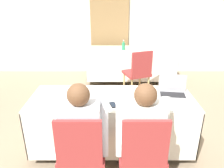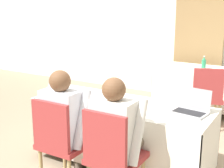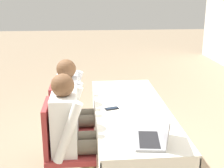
{
  "view_description": "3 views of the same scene",
  "coord_description": "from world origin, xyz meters",
  "px_view_note": "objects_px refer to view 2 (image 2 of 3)",
  "views": [
    {
      "loc": [
        0.0,
        -2.3,
        1.87
      ],
      "look_at": [
        0.0,
        -0.19,
        0.98
      ],
      "focal_mm": 35.0,
      "sensor_mm": 36.0,
      "label": 1
    },
    {
      "loc": [
        1.54,
        -2.75,
        1.73
      ],
      "look_at": [
        0.0,
        -0.19,
        0.98
      ],
      "focal_mm": 50.0,
      "sensor_mm": 36.0,
      "label": 2
    },
    {
      "loc": [
        2.83,
        -0.44,
        1.85
      ],
      "look_at": [
        0.0,
        -0.19,
        0.98
      ],
      "focal_mm": 50.0,
      "sensor_mm": 36.0,
      "label": 3
    }
  ],
  "objects_px": {
    "chair_near_left": "(61,140)",
    "water_bottle": "(204,63)",
    "laptop": "(191,109)",
    "cell_phone": "(113,108)",
    "chair_near_right": "(112,154)",
    "chair_far_spare": "(206,95)",
    "person_white_shirt": "(118,132)",
    "person_checkered_shirt": "(67,120)"
  },
  "relations": [
    {
      "from": "chair_near_left",
      "to": "person_checkered_shirt",
      "type": "relative_size",
      "value": 0.78
    },
    {
      "from": "person_white_shirt",
      "to": "person_checkered_shirt",
      "type": "bearing_deg",
      "value": 0.0
    },
    {
      "from": "laptop",
      "to": "chair_far_spare",
      "type": "xyz_separation_m",
      "value": [
        -0.23,
        1.52,
        -0.27
      ]
    },
    {
      "from": "chair_near_right",
      "to": "chair_far_spare",
      "type": "height_order",
      "value": "same"
    },
    {
      "from": "laptop",
      "to": "water_bottle",
      "type": "distance_m",
      "value": 2.29
    },
    {
      "from": "laptop",
      "to": "chair_near_right",
      "type": "bearing_deg",
      "value": -113.64
    },
    {
      "from": "cell_phone",
      "to": "person_checkered_shirt",
      "type": "height_order",
      "value": "person_checkered_shirt"
    },
    {
      "from": "water_bottle",
      "to": "chair_near_left",
      "type": "bearing_deg",
      "value": -100.1
    },
    {
      "from": "laptop",
      "to": "cell_phone",
      "type": "bearing_deg",
      "value": -152.43
    },
    {
      "from": "laptop",
      "to": "cell_phone",
      "type": "distance_m",
      "value": 0.76
    },
    {
      "from": "laptop",
      "to": "chair_near_left",
      "type": "height_order",
      "value": "laptop"
    },
    {
      "from": "chair_near_right",
      "to": "chair_far_spare",
      "type": "bearing_deg",
      "value": -95.44
    },
    {
      "from": "chair_near_left",
      "to": "person_checkered_shirt",
      "type": "distance_m",
      "value": 0.19
    },
    {
      "from": "water_bottle",
      "to": "chair_far_spare",
      "type": "height_order",
      "value": "water_bottle"
    },
    {
      "from": "chair_near_right",
      "to": "chair_far_spare",
      "type": "relative_size",
      "value": 1.0
    },
    {
      "from": "cell_phone",
      "to": "laptop",
      "type": "bearing_deg",
      "value": 3.17
    },
    {
      "from": "chair_far_spare",
      "to": "person_white_shirt",
      "type": "distance_m",
      "value": 2.16
    },
    {
      "from": "chair_near_right",
      "to": "chair_far_spare",
      "type": "xyz_separation_m",
      "value": [
        0.21,
        2.25,
        0.0
      ]
    },
    {
      "from": "person_white_shirt",
      "to": "chair_near_right",
      "type": "bearing_deg",
      "value": 90.0
    },
    {
      "from": "cell_phone",
      "to": "water_bottle",
      "type": "height_order",
      "value": "water_bottle"
    },
    {
      "from": "water_bottle",
      "to": "chair_near_left",
      "type": "relative_size",
      "value": 0.23
    },
    {
      "from": "water_bottle",
      "to": "chair_far_spare",
      "type": "relative_size",
      "value": 0.23
    },
    {
      "from": "person_checkered_shirt",
      "to": "person_white_shirt",
      "type": "distance_m",
      "value": 0.57
    },
    {
      "from": "chair_near_left",
      "to": "person_white_shirt",
      "type": "bearing_deg",
      "value": -169.69
    },
    {
      "from": "chair_near_left",
      "to": "person_checkered_shirt",
      "type": "bearing_deg",
      "value": -90.0
    },
    {
      "from": "person_checkered_shirt",
      "to": "cell_phone",
      "type": "bearing_deg",
      "value": -129.24
    },
    {
      "from": "laptop",
      "to": "chair_near_right",
      "type": "xyz_separation_m",
      "value": [
        -0.44,
        -0.73,
        -0.27
      ]
    },
    {
      "from": "chair_near_left",
      "to": "chair_far_spare",
      "type": "bearing_deg",
      "value": -109.22
    },
    {
      "from": "laptop",
      "to": "cell_phone",
      "type": "xyz_separation_m",
      "value": [
        -0.71,
        -0.26,
        -0.04
      ]
    },
    {
      "from": "chair_near_left",
      "to": "person_white_shirt",
      "type": "relative_size",
      "value": 0.78
    },
    {
      "from": "chair_near_right",
      "to": "person_white_shirt",
      "type": "xyz_separation_m",
      "value": [
        0.0,
        0.1,
        0.16
      ]
    },
    {
      "from": "water_bottle",
      "to": "person_white_shirt",
      "type": "height_order",
      "value": "person_white_shirt"
    },
    {
      "from": "chair_near_left",
      "to": "water_bottle",
      "type": "bearing_deg",
      "value": -100.1
    },
    {
      "from": "cell_phone",
      "to": "chair_near_left",
      "type": "height_order",
      "value": "chair_near_left"
    },
    {
      "from": "laptop",
      "to": "water_bottle",
      "type": "bearing_deg",
      "value": 109.59
    },
    {
      "from": "water_bottle",
      "to": "chair_far_spare",
      "type": "bearing_deg",
      "value": -70.61
    },
    {
      "from": "cell_phone",
      "to": "chair_near_left",
      "type": "xyz_separation_m",
      "value": [
        -0.3,
        -0.47,
        -0.23
      ]
    },
    {
      "from": "chair_far_spare",
      "to": "cell_phone",
      "type": "bearing_deg",
      "value": 53.98
    },
    {
      "from": "chair_far_spare",
      "to": "person_checkered_shirt",
      "type": "relative_size",
      "value": 0.78
    },
    {
      "from": "cell_phone",
      "to": "person_white_shirt",
      "type": "xyz_separation_m",
      "value": [
        0.27,
        -0.36,
        -0.07
      ]
    },
    {
      "from": "chair_near_left",
      "to": "person_white_shirt",
      "type": "height_order",
      "value": "person_white_shirt"
    },
    {
      "from": "chair_far_spare",
      "to": "person_white_shirt",
      "type": "relative_size",
      "value": 0.78
    }
  ]
}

